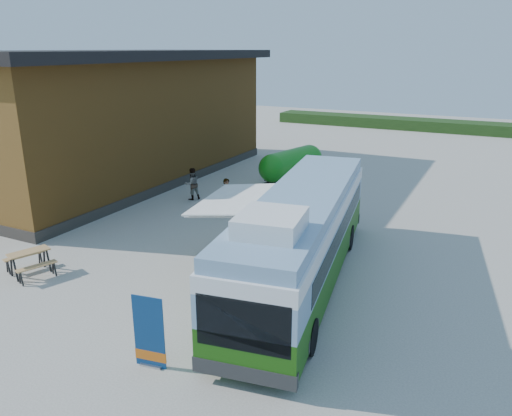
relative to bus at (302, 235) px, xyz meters
The scene contains 10 objects.
ground 5.04m from the bus, 160.90° to the right, with size 100.00×100.00×0.00m, color #BCB7AD.
barn 17.28m from the bus, 150.53° to the left, with size 9.60×21.20×7.50m.
hedge 36.65m from the bus, 84.46° to the left, with size 40.00×3.00×1.00m, color #264419.
bus is the anchor object (origin of this frame).
awning 2.50m from the bus, behind, with size 3.12×4.39×0.51m.
banner 6.29m from the bus, 104.95° to the right, with size 0.84×0.27×1.95m.
picnic_table 9.55m from the bus, 157.69° to the right, with size 1.90×1.80×0.87m.
person_a 8.24m from the bus, 137.49° to the left, with size 0.62×0.41×1.70m, color #999999.
person_b 11.05m from the bus, 142.91° to the left, with size 0.82×0.64×1.69m, color #999999.
slurry_tanker 13.29m from the bus, 114.21° to the left, with size 2.45×5.34×2.01m.
Camera 1 is at (10.03, -12.84, 7.64)m, focal length 35.00 mm.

